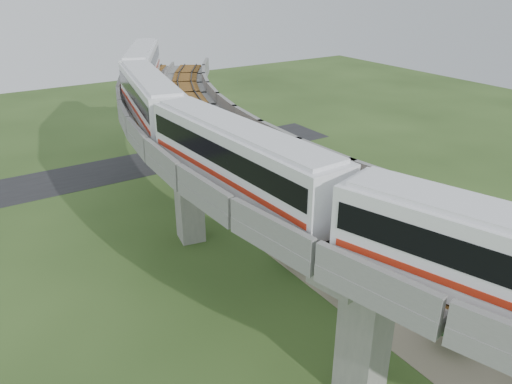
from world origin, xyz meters
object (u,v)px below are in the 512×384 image
Objects in this scene: car_white at (395,267)px; car_red at (477,270)px; metro_train at (219,119)px; car_dark at (328,207)px.

car_white is 6.23m from car_red.
metro_train reaches higher than car_dark.
car_dark is (-2.42, 14.57, 0.00)m from car_red.
car_dark is (13.58, 3.77, -11.63)m from metro_train.
car_red is 0.88× the size of car_dark.
metro_train is 13.94× the size of car_dark.
car_white is at bearing 138.22° from car_dark.
metro_train is 15.86× the size of car_red.
car_white reaches higher than car_red.
car_white is 0.89× the size of car_dark.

